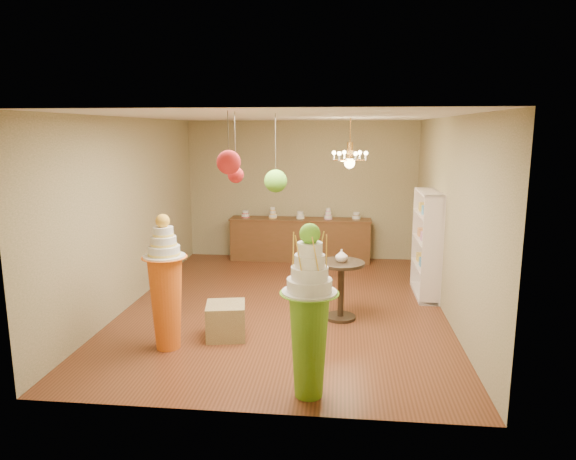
# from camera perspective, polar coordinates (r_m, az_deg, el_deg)

# --- Properties ---
(floor) EXTENTS (6.50, 6.50, 0.00)m
(floor) POSITION_cam_1_polar(r_m,az_deg,el_deg) (8.43, -0.33, -8.35)
(floor) COLOR #582C17
(floor) RESTS_ON ground
(ceiling) EXTENTS (6.50, 6.50, 0.00)m
(ceiling) POSITION_cam_1_polar(r_m,az_deg,el_deg) (7.95, -0.35, 12.49)
(ceiling) COLOR silver
(ceiling) RESTS_ON ground
(wall_back) EXTENTS (5.00, 0.04, 3.00)m
(wall_back) POSITION_cam_1_polar(r_m,az_deg,el_deg) (11.26, 1.50, 4.42)
(wall_back) COLOR #938963
(wall_back) RESTS_ON ground
(wall_front) EXTENTS (5.00, 0.04, 3.00)m
(wall_front) POSITION_cam_1_polar(r_m,az_deg,el_deg) (4.91, -4.57, -4.35)
(wall_front) COLOR #938963
(wall_front) RESTS_ON ground
(wall_left) EXTENTS (0.04, 6.50, 3.00)m
(wall_left) POSITION_cam_1_polar(r_m,az_deg,el_deg) (8.69, -16.96, 1.97)
(wall_left) COLOR #938963
(wall_left) RESTS_ON ground
(wall_right) EXTENTS (0.04, 6.50, 3.00)m
(wall_right) POSITION_cam_1_polar(r_m,az_deg,el_deg) (8.17, 17.37, 1.39)
(wall_right) COLOR #938963
(wall_right) RESTS_ON ground
(pedestal_green) EXTENTS (0.62, 0.62, 1.88)m
(pedestal_green) POSITION_cam_1_polar(r_m,az_deg,el_deg) (5.45, 2.36, -10.34)
(pedestal_green) COLOR #65A624
(pedestal_green) RESTS_ON floor
(pedestal_orange) EXTENTS (0.66, 0.66, 1.77)m
(pedestal_orange) POSITION_cam_1_polar(r_m,az_deg,el_deg) (6.81, -13.40, -6.76)
(pedestal_orange) COLOR orange
(pedestal_orange) RESTS_ON floor
(burlap_riser) EXTENTS (0.61, 0.61, 0.47)m
(burlap_riser) POSITION_cam_1_polar(r_m,az_deg,el_deg) (7.18, -6.92, -9.96)
(burlap_riser) COLOR olive
(burlap_riser) RESTS_ON floor
(sideboard) EXTENTS (3.04, 0.54, 1.16)m
(sideboard) POSITION_cam_1_polar(r_m,az_deg,el_deg) (11.15, 1.36, -0.96)
(sideboard) COLOR #57351B
(sideboard) RESTS_ON floor
(shelving_unit) EXTENTS (0.33, 1.20, 1.80)m
(shelving_unit) POSITION_cam_1_polar(r_m,az_deg,el_deg) (9.02, 15.17, -1.48)
(shelving_unit) COLOR beige
(shelving_unit) RESTS_ON floor
(round_table) EXTENTS (0.70, 0.70, 0.88)m
(round_table) POSITION_cam_1_polar(r_m,az_deg,el_deg) (7.72, 5.91, -5.79)
(round_table) COLOR black
(round_table) RESTS_ON floor
(vase) EXTENTS (0.23, 0.23, 0.19)m
(vase) POSITION_cam_1_polar(r_m,az_deg,el_deg) (7.62, 5.97, -2.85)
(vase) COLOR beige
(vase) RESTS_ON round_table
(pom_red_left) EXTENTS (0.26, 0.26, 0.66)m
(pom_red_left) POSITION_cam_1_polar(r_m,az_deg,el_deg) (5.50, -6.61, 7.49)
(pom_red_left) COLOR #3C382B
(pom_red_left) RESTS_ON ceiling
(pom_green_mid) EXTENTS (0.28, 0.28, 0.96)m
(pom_green_mid) POSITION_cam_1_polar(r_m,az_deg,el_deg) (6.39, -1.38, 5.47)
(pom_green_mid) COLOR #3C382B
(pom_green_mid) RESTS_ON ceiling
(pom_red_right) EXTENTS (0.18, 0.18, 0.78)m
(pom_red_right) POSITION_cam_1_polar(r_m,az_deg,el_deg) (5.74, -5.83, 6.12)
(pom_red_right) COLOR #3C382B
(pom_red_right) RESTS_ON ceiling
(chandelier) EXTENTS (0.72, 0.72, 0.85)m
(chandelier) POSITION_cam_1_polar(r_m,az_deg,el_deg) (8.80, 6.87, 7.73)
(chandelier) COLOR gold
(chandelier) RESTS_ON ceiling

